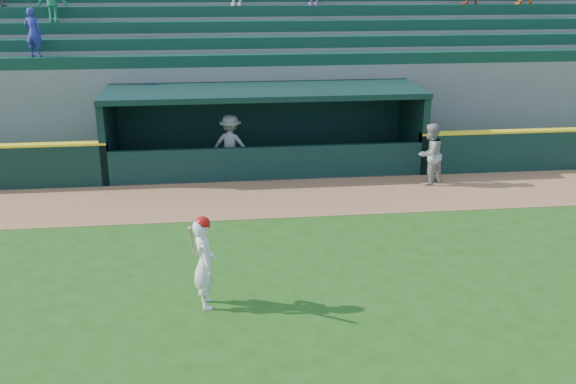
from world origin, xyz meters
name	(u,v)px	position (x,y,z in m)	size (l,w,h in m)	color
ground	(297,281)	(0.00, 0.00, 0.00)	(120.00, 120.00, 0.00)	#1F4A12
warning_track	(274,198)	(0.00, 4.90, 0.01)	(40.00, 3.00, 0.01)	#98633D
dugout_player_front	(430,154)	(4.48, 5.60, 0.88)	(0.85, 0.67, 1.76)	#969691
dugout_player_inside	(231,145)	(-1.05, 7.20, 0.90)	(1.16, 0.67, 1.80)	#969691
dugout	(264,123)	(0.00, 8.00, 1.36)	(9.40, 2.80, 2.46)	slate
stands	(254,67)	(0.01, 12.57, 2.40)	(34.50, 6.25, 7.53)	slate
batter_at_plate	(204,262)	(-1.77, -0.75, 0.87)	(0.49, 0.81, 1.74)	silver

